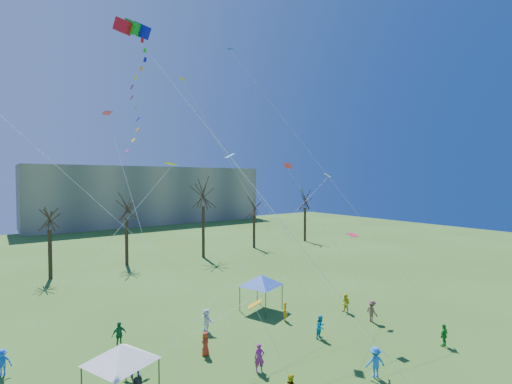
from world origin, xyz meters
TOP-DOWN VIEW (x-y plane):
  - distant_building at (22.00, 82.00)m, footprint 60.00×14.00m
  - bare_tree_row at (3.43, 36.43)m, footprint 71.55×8.21m
  - big_box_kite at (-5.71, 7.38)m, footprint 5.26×7.18m
  - canopy_tent_white at (-7.09, 7.01)m, footprint 3.88×3.88m
  - canopy_tent_blue at (6.92, 13.26)m, footprint 4.00×4.00m
  - festival_crowd at (-0.67, 6.74)m, footprint 26.75×14.52m
  - small_kites_aloft at (0.32, 10.07)m, footprint 28.58×18.64m

SIDE VIEW (x-z plane):
  - festival_crowd at x=-0.67m, z-range -0.05..1.75m
  - canopy_tent_white at x=-7.09m, z-range 1.09..4.22m
  - canopy_tent_blue at x=6.92m, z-range 1.10..4.28m
  - bare_tree_row at x=3.43m, z-range 1.31..13.39m
  - distant_building at x=22.00m, z-range 0.00..15.00m
  - small_kites_aloft at x=0.32m, z-range -4.91..28.76m
  - big_box_kite at x=-5.71m, z-range 4.53..27.91m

